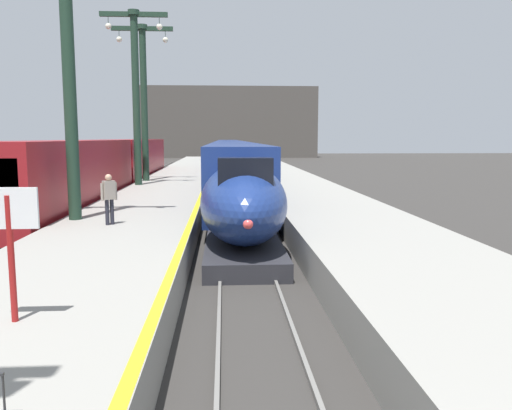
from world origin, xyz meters
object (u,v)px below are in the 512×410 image
Objects in this scene: highspeed_train_main at (230,158)px; departure_info_board at (9,227)px; station_column_far at (136,83)px; passenger_mid_platform at (109,195)px; station_column_mid at (68,44)px; station_column_distant at (144,89)px; regional_train_adjacent at (110,165)px.

departure_info_board is at bearing -95.32° from highspeed_train_main.
highspeed_train_main is 19.60m from station_column_far.
passenger_mid_platform is 9.25m from departure_info_board.
highspeed_train_main is 32.64m from station_column_mid.
station_column_distant is at bearing 90.00° from station_column_mid.
passenger_mid_platform is (-4.43, -32.92, 0.07)m from highspeed_train_main.
highspeed_train_main reaches higher than passenger_mid_platform.
station_column_far is (0.00, 13.75, 0.13)m from station_column_mid.
passenger_mid_platform is at bearing -84.38° from station_column_far.
station_column_distant is at bearing -111.77° from highspeed_train_main.
station_column_mid is 11.56m from departure_info_board.
station_column_far is 4.90× the size of departure_info_board.
station_column_mid reaches higher than regional_train_adjacent.
station_column_distant is 4.82× the size of departure_info_board.
station_column_far is 15.91m from passenger_mid_platform.
highspeed_train_main is at bearing 68.23° from station_column_distant.
departure_info_board is (-3.92, -42.14, 0.58)m from highspeed_train_main.
regional_train_adjacent reaches higher than highspeed_train_main.
departure_info_board reaches higher than passenger_mid_platform.
regional_train_adjacent is at bearing 102.05° from passenger_mid_platform.
regional_train_adjacent is (-8.10, -15.71, 0.16)m from highspeed_train_main.
station_column_far reaches higher than station_column_distant.
regional_train_adjacent reaches higher than departure_info_board.
regional_train_adjacent is 16.88m from station_column_mid.
station_column_distant reaches higher than highspeed_train_main.
station_column_mid reaches higher than departure_info_board.
station_column_distant is (0.00, 16.92, 0.04)m from station_column_mid.
station_column_mid is at bearing -90.00° from station_column_far.
highspeed_train_main is 7.37× the size of station_column_distant.
highspeed_train_main is 7.42× the size of station_column_mid.
highspeed_train_main is 42.32m from departure_info_board.
station_column_far is (2.20, -2.24, 5.08)m from regional_train_adjacent.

